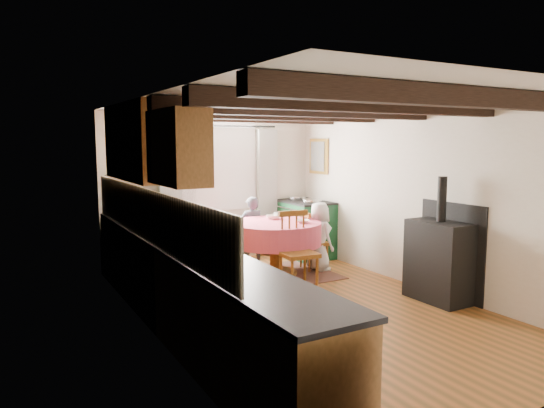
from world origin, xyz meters
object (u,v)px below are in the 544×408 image
child_right (319,236)px  cup (277,215)px  dining_table (276,249)px  child_far (252,231)px  aga_range (304,228)px  chair_left (224,251)px  cast_iron_stove (440,239)px  chair_near (299,251)px  chair_right (314,240)px

child_right → cup: 0.71m
dining_table → child_far: 0.78m
aga_range → child_far: 1.08m
chair_left → cast_iron_stove: bearing=50.5°
aga_range → cast_iron_stove: cast_iron_stove is taller
cup → child_far: bearing=111.1°
chair_left → child_right: 1.60m
dining_table → chair_left: 0.86m
child_far → chair_near: bearing=98.1°
cast_iron_stove → child_far: 2.99m
aga_range → cup: (-0.88, -0.61, 0.36)m
dining_table → chair_left: chair_left is taller
cast_iron_stove → child_right: cast_iron_stove is taller
chair_near → child_far: (0.08, 1.51, 0.03)m
dining_table → aga_range: aga_range is taller
aga_range → child_right: size_ratio=1.01×
cup → aga_range: bearing=34.8°
chair_right → child_right: bearing=-147.9°
aga_range → dining_table: bearing=-140.3°
chair_left → child_far: child_far is taller
aga_range → cast_iron_stove: 2.88m
cup → dining_table: bearing=-124.5°
chair_right → chair_near: bearing=144.6°
chair_left → child_far: size_ratio=0.88×
chair_near → cup: (0.27, 1.03, 0.32)m
chair_right → aga_range: 0.92m
cast_iron_stove → child_far: bearing=113.3°
chair_left → cup: (1.05, 0.37, 0.36)m
child_far → cup: child_far is taller
chair_near → child_far: bearing=92.4°
chair_near → child_right: bearing=46.3°
aga_range → chair_right: bearing=-113.4°
chair_near → chair_right: bearing=50.9°
chair_left → aga_range: size_ratio=0.91×
dining_table → chair_left: (-0.86, -0.09, 0.08)m
chair_near → cast_iron_stove: bearing=-38.8°
dining_table → chair_right: (0.71, 0.05, 0.05)m
aga_range → child_far: bearing=-173.2°
dining_table → child_right: child_right is taller
child_far → child_right: size_ratio=1.05×
dining_table → child_right: size_ratio=1.26×
aga_range → cast_iron_stove: size_ratio=0.69×
cast_iron_stove → child_right: 2.00m
aga_range → cup: 1.13m
chair_left → cast_iron_stove: size_ratio=0.63×
child_right → cup: child_right is taller
cast_iron_stove → child_far: (-1.18, 2.74, -0.22)m
child_far → cup: bearing=122.3°
aga_range → child_far: size_ratio=0.96×
chair_left → cup: bearing=112.8°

